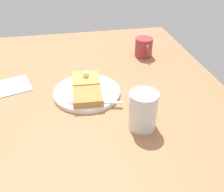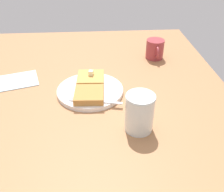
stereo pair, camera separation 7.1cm
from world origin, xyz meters
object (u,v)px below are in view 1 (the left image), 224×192
object	(u,v)px
fork	(91,102)
napkin	(7,88)
coffee_mug	(144,47)
plate	(87,92)
syrup_jar	(143,111)

from	to	relation	value
fork	napkin	world-z (taller)	fork
fork	napkin	size ratio (longest dim) A/B	1.08
napkin	coffee_mug	bearing A→B (deg)	106.27
coffee_mug	plate	bearing A→B (deg)	-47.37
fork	coffee_mug	xyz separation A→B (cm)	(-30.62, 25.19, 2.25)
fork	coffee_mug	size ratio (longest dim) A/B	1.66
fork	syrup_jar	world-z (taller)	syrup_jar
plate	syrup_jar	distance (cm)	22.54
plate	coffee_mug	distance (cm)	35.23
plate	syrup_jar	world-z (taller)	syrup_jar
syrup_jar	coffee_mug	world-z (taller)	syrup_jar
fork	napkin	bearing A→B (deg)	-120.47
syrup_jar	coffee_mug	size ratio (longest dim) A/B	1.09
fork	coffee_mug	distance (cm)	39.72
fork	syrup_jar	size ratio (longest dim) A/B	1.52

